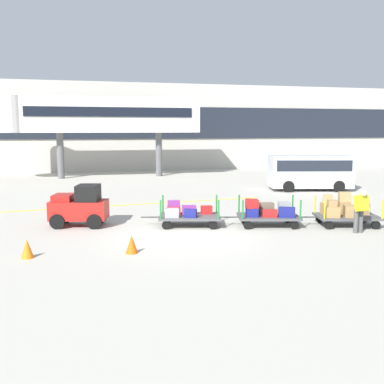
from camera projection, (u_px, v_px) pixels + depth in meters
The scene contains 12 objects.
ground_plane at pixel (184, 236), 15.40m from camera, with size 120.00×120.00×0.00m, color #B2ADA0.
apron_lead_line at pixel (117, 205), 21.57m from camera, with size 15.02×0.20×0.01m, color yellow.
terminal_building at pixel (116, 127), 39.78m from camera, with size 58.72×2.51×7.69m.
jet_bridge at pixel (87, 116), 33.28m from camera, with size 15.59×3.00×6.01m.
baggage_tug at pixel (80, 207), 16.92m from camera, with size 2.31×1.66×1.58m.
baggage_cart_lead at pixel (187, 214), 17.01m from camera, with size 3.09×1.92×1.10m.
baggage_cart_middle at pixel (267, 212), 16.99m from camera, with size 3.09×1.92×1.10m.
baggage_cart_tail at pixel (344, 211), 17.01m from camera, with size 3.09×1.92×1.26m.
baggage_handler at pixel (360, 209), 15.72m from camera, with size 0.41×0.45×1.56m.
shuttle_van at pixel (310, 170), 26.92m from camera, with size 5.11×2.96×2.10m.
safety_cone_near at pixel (132, 244), 13.25m from camera, with size 0.36×0.36×0.55m, color #EA590F.
safety_cone_far at pixel (27, 249), 12.75m from camera, with size 0.36×0.36×0.55m, color orange.
Camera 1 is at (-3.46, -14.64, 3.65)m, focal length 41.81 mm.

